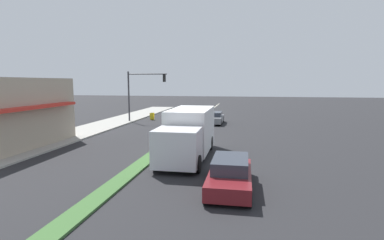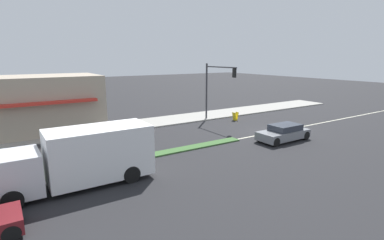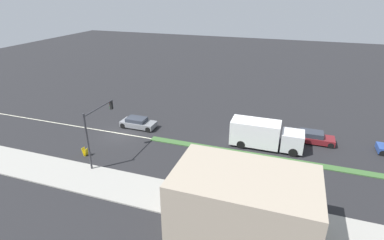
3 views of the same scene
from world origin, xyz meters
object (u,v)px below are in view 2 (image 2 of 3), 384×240
Objects in this scene: traffic_signal_main at (215,83)px; warning_aframe_sign at (235,116)px; suv_grey at (284,133)px; delivery_truck at (82,157)px; pedestrian at (82,122)px.

traffic_signal_main is 4.15m from warning_aframe_sign.
suv_grey reaches higher than warning_aframe_sign.
delivery_truck is at bearing 114.65° from warning_aframe_sign.
traffic_signal_main is 8.96m from suv_grey.
delivery_truck is (-8.32, 14.68, -2.43)m from traffic_signal_main.
delivery_truck is 1.75× the size of suv_grey.
warning_aframe_sign is 0.11× the size of delivery_truck.
traffic_signal_main is at bearing 2.34° from suv_grey.
delivery_truck is at bearing 166.91° from pedestrian.
suv_grey is at bearing -177.66° from traffic_signal_main.
pedestrian is 14.71m from warning_aframe_sign.
suv_grey is at bearing 166.51° from warning_aframe_sign.
delivery_truck reaches higher than pedestrian.
delivery_truck reaches higher than warning_aframe_sign.
delivery_truck is at bearing 119.55° from traffic_signal_main.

